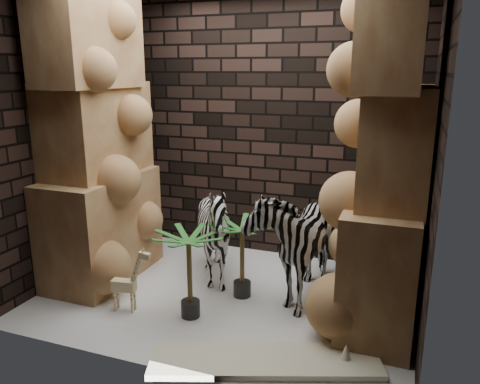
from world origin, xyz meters
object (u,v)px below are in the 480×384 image
at_px(palm_front, 242,259).
at_px(palm_back, 190,275).
at_px(zebra_right, 296,229).
at_px(zebra_left, 215,237).
at_px(giraffe_toy, 123,278).
at_px(surfboard, 265,361).

relative_size(palm_front, palm_back, 0.96).
xyz_separation_m(zebra_right, zebra_left, (-0.82, -0.05, -0.17)).
bearing_deg(zebra_left, palm_front, -11.46).
relative_size(zebra_right, giraffe_toy, 2.11).
distance_m(zebra_left, giraffe_toy, 1.01).
height_order(zebra_left, palm_front, zebra_left).
bearing_deg(giraffe_toy, palm_front, 26.25).
height_order(zebra_right, zebra_left, zebra_right).
distance_m(giraffe_toy, palm_front, 1.12).
bearing_deg(zebra_right, zebra_left, -173.43).
bearing_deg(palm_front, zebra_right, 26.41).
bearing_deg(palm_front, surfboard, -61.20).
relative_size(zebra_left, surfboard, 0.64).
height_order(giraffe_toy, palm_back, palm_back).
xyz_separation_m(zebra_right, surfboard, (0.07, -1.21, -0.64)).
relative_size(palm_front, surfboard, 0.45).
relative_size(giraffe_toy, surfboard, 0.37).
relative_size(zebra_right, palm_front, 1.73).
bearing_deg(palm_back, giraffe_toy, -169.78).
relative_size(giraffe_toy, palm_back, 0.79).
xyz_separation_m(zebra_right, giraffe_toy, (-1.38, -0.87, -0.35)).
xyz_separation_m(palm_front, surfboard, (0.54, -0.98, -0.36)).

